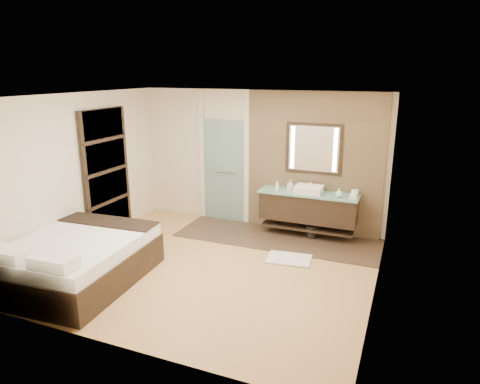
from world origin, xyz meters
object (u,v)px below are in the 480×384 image
at_px(mirror_unit, 314,149).
at_px(waste_bin, 311,232).
at_px(bed, 77,260).
at_px(vanity, 308,207).

xyz_separation_m(mirror_unit, waste_bin, (0.10, -0.31, -1.53)).
distance_m(mirror_unit, bed, 4.50).
bearing_deg(waste_bin, bed, -133.44).
height_order(mirror_unit, waste_bin, mirror_unit).
xyz_separation_m(vanity, mirror_unit, (0.00, 0.24, 1.07)).
bearing_deg(mirror_unit, vanity, -90.00).
distance_m(bed, waste_bin, 4.15).
distance_m(mirror_unit, waste_bin, 1.56).
bearing_deg(waste_bin, mirror_unit, 107.93).
relative_size(bed, waste_bin, 9.00).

